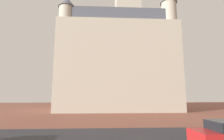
{
  "coord_description": "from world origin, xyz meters",
  "views": [
    {
      "loc": [
        -0.51,
        -1.74,
        2.86
      ],
      "look_at": [
        0.22,
        11.6,
        4.9
      ],
      "focal_mm": 26.85,
      "sensor_mm": 36.0,
      "label": 1
    }
  ],
  "objects": [
    {
      "name": "ground_plane",
      "position": [
        0.0,
        10.0,
        0.0
      ],
      "size": [
        120.0,
        120.0,
        0.0
      ],
      "primitive_type": "plane",
      "color": "brown"
    },
    {
      "name": "landmark_building",
      "position": [
        2.76,
        32.88,
        10.62
      ],
      "size": [
        22.62,
        13.88,
        36.77
      ],
      "color": "#B2A893",
      "rests_on": "ground_plane"
    }
  ]
}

